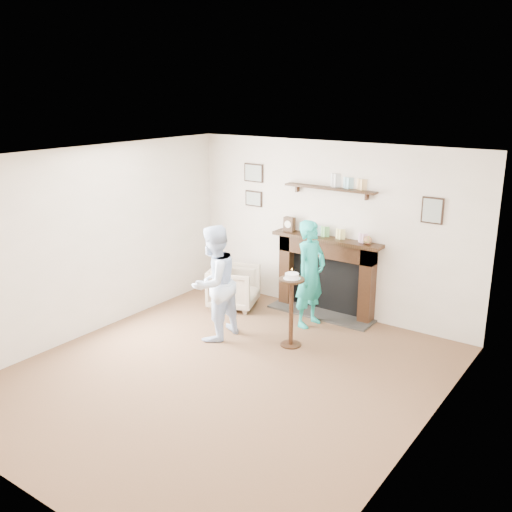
% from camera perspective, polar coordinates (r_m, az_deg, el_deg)
% --- Properties ---
extents(ground, '(5.00, 5.00, 0.00)m').
position_cam_1_polar(ground, '(6.75, -3.20, -11.85)').
color(ground, brown).
rests_on(ground, ground).
extents(room_shell, '(4.54, 5.02, 2.52)m').
position_cam_1_polar(room_shell, '(6.69, 0.26, 2.83)').
color(room_shell, beige).
rests_on(room_shell, ground).
extents(armchair, '(0.89, 0.87, 0.63)m').
position_cam_1_polar(armchair, '(8.73, -2.19, -5.05)').
color(armchair, '#C6B993').
rests_on(armchair, ground).
extents(man, '(0.59, 0.75, 1.53)m').
position_cam_1_polar(man, '(7.71, -4.12, -8.10)').
color(man, silver).
rests_on(man, ground).
extents(woman, '(0.42, 0.58, 1.50)m').
position_cam_1_polar(woman, '(8.13, 5.32, -6.80)').
color(woman, teal).
rests_on(woman, ground).
extents(pedestal_table, '(0.33, 0.33, 1.04)m').
position_cam_1_polar(pedestal_table, '(7.23, 3.56, -4.29)').
color(pedestal_table, black).
rests_on(pedestal_table, ground).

